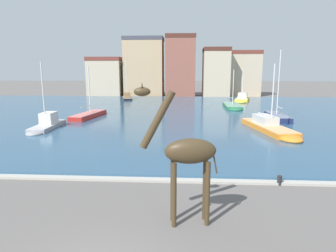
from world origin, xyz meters
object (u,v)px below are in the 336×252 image
object	(u,v)px
sailboat_red	(91,115)
mooring_bollard	(279,180)
sailboat_orange	(271,128)
sailboat_black	(127,97)
sailboat_green	(233,107)
sailboat_yellow	(242,99)
sailboat_grey	(46,125)
giraffe_statue	(186,154)
sailboat_navy	(276,117)

from	to	relation	value
sailboat_red	mooring_bollard	size ratio (longest dim) A/B	15.56
sailboat_orange	mooring_bollard	size ratio (longest dim) A/B	19.34
sailboat_black	mooring_bollard	bearing A→B (deg)	-68.83
sailboat_black	sailboat_green	bearing A→B (deg)	-33.54
sailboat_yellow	sailboat_red	size ratio (longest dim) A/B	1.00
sailboat_orange	sailboat_grey	distance (m)	21.38
giraffe_statue	sailboat_navy	bearing A→B (deg)	66.53
giraffe_statue	sailboat_black	world-z (taller)	sailboat_black
sailboat_grey	sailboat_yellow	world-z (taller)	sailboat_grey
sailboat_yellow	sailboat_black	bearing A→B (deg)	172.81
sailboat_yellow	mooring_bollard	size ratio (longest dim) A/B	15.49
sailboat_red	sailboat_navy	bearing A→B (deg)	-0.62
sailboat_navy	sailboat_black	distance (m)	31.31
sailboat_yellow	mooring_bollard	xyz separation A→B (m)	(-5.28, -39.54, -0.30)
sailboat_grey	giraffe_statue	bearing A→B (deg)	-51.00
sailboat_black	sailboat_navy	bearing A→B (deg)	-45.33
mooring_bollard	sailboat_red	bearing A→B (deg)	129.01
sailboat_orange	sailboat_grey	bearing A→B (deg)	-179.90
sailboat_grey	sailboat_yellow	distance (m)	35.89
sailboat_navy	sailboat_grey	xyz separation A→B (m)	(-24.03, -7.44, 0.09)
sailboat_green	sailboat_black	bearing A→B (deg)	146.46
sailboat_black	sailboat_grey	world-z (taller)	sailboat_black
sailboat_green	sailboat_grey	world-z (taller)	sailboat_grey
sailboat_orange	mooring_bollard	world-z (taller)	sailboat_orange
sailboat_green	sailboat_red	xyz separation A→B (m)	(-18.55, -9.75, 0.05)
sailboat_black	sailboat_yellow	bearing A→B (deg)	-7.19
giraffe_statue	sailboat_orange	size ratio (longest dim) A/B	0.56
sailboat_green	sailboat_red	bearing A→B (deg)	-152.28
giraffe_statue	mooring_bollard	bearing A→B (deg)	40.59
giraffe_statue	sailboat_orange	xyz separation A→B (m)	(7.84, 16.75, -2.27)
sailboat_grey	sailboat_red	world-z (taller)	sailboat_grey
sailboat_green	sailboat_black	distance (m)	22.23
sailboat_grey	sailboat_red	size ratio (longest dim) A/B	0.85
sailboat_black	giraffe_statue	bearing A→B (deg)	-76.06
sailboat_navy	sailboat_orange	size ratio (longest dim) A/B	0.83
sailboat_navy	sailboat_green	size ratio (longest dim) A/B	0.97
sailboat_black	sailboat_yellow	xyz separation A→B (m)	(21.65, -2.73, 0.01)
sailboat_black	sailboat_orange	xyz separation A→B (m)	(19.36, -29.68, -0.03)
giraffe_statue	sailboat_orange	bearing A→B (deg)	64.92
sailboat_yellow	sailboat_navy	bearing A→B (deg)	-88.95
sailboat_black	sailboat_red	xyz separation A→B (m)	(-0.03, -22.03, -0.13)
giraffe_statue	sailboat_green	world-z (taller)	sailboat_green
sailboat_black	sailboat_yellow	world-z (taller)	sailboat_black
sailboat_yellow	sailboat_red	distance (m)	29.03
sailboat_navy	sailboat_orange	xyz separation A→B (m)	(-2.65, -7.41, 0.05)
sailboat_yellow	mooring_bollard	bearing A→B (deg)	-97.61
sailboat_red	mooring_bollard	world-z (taller)	sailboat_red
giraffe_statue	sailboat_navy	size ratio (longest dim) A/B	0.68
sailboat_green	sailboat_grey	distance (m)	26.94
sailboat_orange	mooring_bollard	distance (m)	12.95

